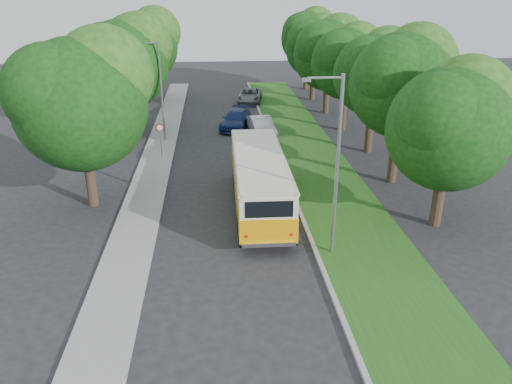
{
  "coord_description": "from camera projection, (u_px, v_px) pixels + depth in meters",
  "views": [
    {
      "loc": [
        -0.78,
        -21.75,
        11.15
      ],
      "look_at": [
        1.23,
        1.46,
        1.5
      ],
      "focal_mm": 35.0,
      "sensor_mm": 36.0,
      "label": 1
    }
  ],
  "objects": [
    {
      "name": "lamppost_near",
      "position": [
        335.0,
        162.0,
        20.72
      ],
      "size": [
        1.71,
        0.16,
        8.0
      ],
      "color": "gray",
      "rests_on": "ground"
    },
    {
      "name": "treeline",
      "position": [
        262.0,
        58.0,
        38.9
      ],
      "size": [
        24.27,
        41.91,
        9.46
      ],
      "color": "#332319",
      "rests_on": "ground"
    },
    {
      "name": "sidewalk",
      "position": [
        146.0,
        195.0,
        28.55
      ],
      "size": [
        2.2,
        70.0,
        0.12
      ],
      "primitive_type": "cube",
      "color": "gray",
      "rests_on": "ground"
    },
    {
      "name": "car_white",
      "position": [
        262.0,
        127.0,
        39.59
      ],
      "size": [
        2.19,
        4.83,
        1.54
      ],
      "primitive_type": "imported",
      "rotation": [
        0.0,
        0.0,
        0.12
      ],
      "color": "silver",
      "rests_on": "ground"
    },
    {
      "name": "car_grey",
      "position": [
        250.0,
        96.0,
        51.32
      ],
      "size": [
        3.03,
        5.31,
        1.4
      ],
      "primitive_type": "imported",
      "rotation": [
        0.0,
        0.0,
        -0.15
      ],
      "color": "slate",
      "rests_on": "ground"
    },
    {
      "name": "car_blue",
      "position": [
        236.0,
        120.0,
        41.94
      ],
      "size": [
        3.36,
        5.42,
        1.47
      ],
      "primitive_type": "imported",
      "rotation": [
        0.0,
        0.0,
        -0.28
      ],
      "color": "#122251",
      "rests_on": "ground"
    },
    {
      "name": "vintage_bus",
      "position": [
        259.0,
        182.0,
        26.29
      ],
      "size": [
        2.83,
        10.5,
        3.11
      ],
      "primitive_type": null,
      "rotation": [
        0.0,
        0.0,
        -0.01
      ],
      "color": "#FFA808",
      "rests_on": "ground"
    },
    {
      "name": "ground",
      "position": [
        233.0,
        233.0,
        24.35
      ],
      "size": [
        120.0,
        120.0,
        0.0
      ],
      "primitive_type": "plane",
      "color": "#242427",
      "rests_on": "ground"
    },
    {
      "name": "curb",
      "position": [
        291.0,
        190.0,
        29.21
      ],
      "size": [
        0.2,
        70.0,
        0.15
      ],
      "primitive_type": "cube",
      "color": "gray",
      "rests_on": "ground"
    },
    {
      "name": "grass_verge",
      "position": [
        330.0,
        189.0,
        29.4
      ],
      "size": [
        4.5,
        70.0,
        0.13
      ],
      "primitive_type": "cube",
      "color": "#265215",
      "rests_on": "ground"
    },
    {
      "name": "lamppost_far",
      "position": [
        160.0,
        88.0,
        37.13
      ],
      "size": [
        1.71,
        0.16,
        7.5
      ],
      "color": "gray",
      "rests_on": "ground"
    },
    {
      "name": "car_silver",
      "position": [
        262.0,
        146.0,
        35.48
      ],
      "size": [
        1.87,
        3.82,
        1.25
      ],
      "primitive_type": "imported",
      "rotation": [
        0.0,
        0.0,
        -0.11
      ],
      "color": "#A2A2A6",
      "rests_on": "ground"
    },
    {
      "name": "warning_sign",
      "position": [
        160.0,
        134.0,
        34.36
      ],
      "size": [
        0.56,
        0.1,
        2.5
      ],
      "color": "gray",
      "rests_on": "ground"
    }
  ]
}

